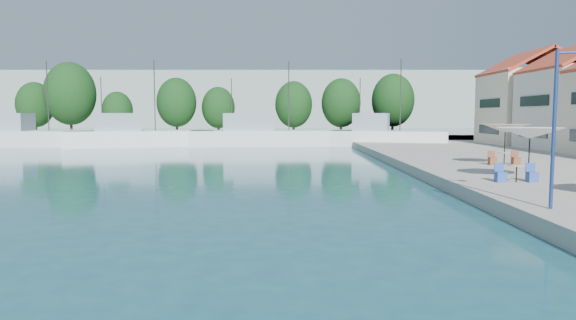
{
  "coord_description": "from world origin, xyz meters",
  "views": [
    {
      "loc": [
        -1.39,
        -2.5,
        3.57
      ],
      "look_at": [
        -1.33,
        26.0,
        1.08
      ],
      "focal_mm": 32.0,
      "sensor_mm": 36.0,
      "label": 1
    }
  ],
  "objects_px": {
    "umbrella_cream": "(505,128)",
    "street_lamp": "(567,99)",
    "trawler_04": "(385,137)",
    "umbrella_white": "(530,133)",
    "trawler_03": "(268,137)",
    "trawler_02": "(137,137)",
    "trawler_01": "(24,137)"
  },
  "relations": [
    {
      "from": "umbrella_white",
      "to": "umbrella_cream",
      "type": "height_order",
      "value": "umbrella_cream"
    },
    {
      "from": "trawler_03",
      "to": "umbrella_cream",
      "type": "height_order",
      "value": "trawler_03"
    },
    {
      "from": "trawler_01",
      "to": "street_lamp",
      "type": "xyz_separation_m",
      "value": [
        39.02,
        -43.08,
        3.02
      ]
    },
    {
      "from": "trawler_02",
      "to": "umbrella_white",
      "type": "height_order",
      "value": "trawler_02"
    },
    {
      "from": "trawler_04",
      "to": "umbrella_cream",
      "type": "relative_size",
      "value": 4.83
    },
    {
      "from": "trawler_04",
      "to": "umbrella_white",
      "type": "distance_m",
      "value": 34.62
    },
    {
      "from": "trawler_03",
      "to": "trawler_04",
      "type": "relative_size",
      "value": 1.45
    },
    {
      "from": "umbrella_cream",
      "to": "street_lamp",
      "type": "relative_size",
      "value": 0.55
    },
    {
      "from": "trawler_01",
      "to": "street_lamp",
      "type": "relative_size",
      "value": 4.51
    },
    {
      "from": "umbrella_white",
      "to": "street_lamp",
      "type": "height_order",
      "value": "street_lamp"
    },
    {
      "from": "trawler_04",
      "to": "street_lamp",
      "type": "bearing_deg",
      "value": -76.05
    },
    {
      "from": "trawler_01",
      "to": "trawler_02",
      "type": "height_order",
      "value": "same"
    },
    {
      "from": "trawler_03",
      "to": "umbrella_cream",
      "type": "xyz_separation_m",
      "value": [
        15.16,
        -29.59,
        1.72
      ]
    },
    {
      "from": "umbrella_white",
      "to": "trawler_04",
      "type": "bearing_deg",
      "value": 90.02
    },
    {
      "from": "trawler_03",
      "to": "street_lamp",
      "type": "relative_size",
      "value": 3.86
    },
    {
      "from": "umbrella_cream",
      "to": "umbrella_white",
      "type": "bearing_deg",
      "value": -104.79
    },
    {
      "from": "umbrella_cream",
      "to": "trawler_02",
      "type": "bearing_deg",
      "value": 137.08
    },
    {
      "from": "trawler_04",
      "to": "umbrella_cream",
      "type": "distance_m",
      "value": 27.68
    },
    {
      "from": "street_lamp",
      "to": "trawler_02",
      "type": "bearing_deg",
      "value": 137.25
    },
    {
      "from": "trawler_01",
      "to": "umbrella_white",
      "type": "xyz_separation_m",
      "value": [
        41.46,
        -35.63,
        1.69
      ]
    },
    {
      "from": "trawler_02",
      "to": "trawler_03",
      "type": "relative_size",
      "value": 0.87
    },
    {
      "from": "trawler_02",
      "to": "umbrella_white",
      "type": "bearing_deg",
      "value": -70.44
    },
    {
      "from": "trawler_03",
      "to": "street_lamp",
      "type": "height_order",
      "value": "trawler_03"
    },
    {
      "from": "umbrella_white",
      "to": "trawler_03",
      "type": "bearing_deg",
      "value": 109.98
    },
    {
      "from": "trawler_02",
      "to": "trawler_04",
      "type": "relative_size",
      "value": 1.26
    },
    {
      "from": "trawler_02",
      "to": "umbrella_cream",
      "type": "xyz_separation_m",
      "value": [
        30.12,
        -28.01,
        1.72
      ]
    },
    {
      "from": "trawler_04",
      "to": "umbrella_white",
      "type": "height_order",
      "value": "trawler_04"
    },
    {
      "from": "trawler_01",
      "to": "umbrella_white",
      "type": "relative_size",
      "value": 7.35
    },
    {
      "from": "trawler_03",
      "to": "umbrella_cream",
      "type": "bearing_deg",
      "value": -68.14
    },
    {
      "from": "umbrella_cream",
      "to": "street_lamp",
      "type": "height_order",
      "value": "street_lamp"
    },
    {
      "from": "umbrella_white",
      "to": "trawler_02",
      "type": "bearing_deg",
      "value": 128.91
    },
    {
      "from": "umbrella_white",
      "to": "umbrella_cream",
      "type": "relative_size",
      "value": 1.11
    }
  ]
}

